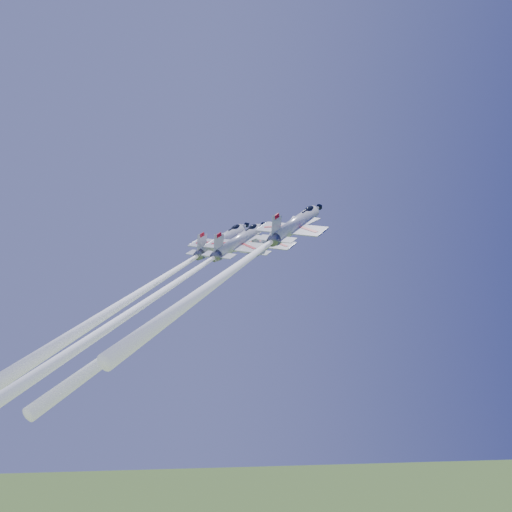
{
  "coord_description": "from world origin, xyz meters",
  "views": [
    {
      "loc": [
        -15.09,
        -95.18,
        65.38
      ],
      "look_at": [
        0.0,
        0.0,
        84.17
      ],
      "focal_mm": 40.0,
      "sensor_mm": 36.0,
      "label": 1
    }
  ],
  "objects": [
    {
      "name": "jet_lead",
      "position": [
        -9.17,
        -7.85,
        77.45
      ],
      "size": [
        30.41,
        38.24,
        42.01
      ],
      "rotation": [
        0.55,
        0.2,
        -0.66
      ],
      "color": "silver"
    },
    {
      "name": "jet_left",
      "position": [
        -16.36,
        -6.73,
        78.49
      ],
      "size": [
        28.28,
        34.98,
        37.92
      ],
      "rotation": [
        0.55,
        0.2,
        -0.66
      ],
      "color": "silver"
    },
    {
      "name": "jet_right",
      "position": [
        -3.85,
        -16.37,
        80.45
      ],
      "size": [
        27.31,
        33.19,
        35.44
      ],
      "rotation": [
        0.55,
        0.2,
        -0.66
      ],
      "color": "silver"
    },
    {
      "name": "jet_slot",
      "position": [
        -18.39,
        -17.41,
        73.45
      ],
      "size": [
        33.87,
        42.96,
        47.68
      ],
      "rotation": [
        0.55,
        0.2,
        -0.66
      ],
      "color": "silver"
    }
  ]
}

